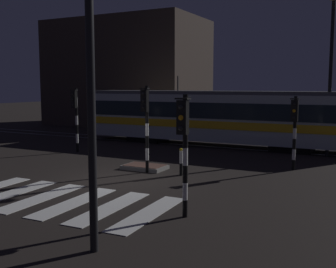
% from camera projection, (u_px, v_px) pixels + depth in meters
% --- Properties ---
extents(ground_plane, '(120.00, 120.00, 0.00)m').
position_uv_depth(ground_plane, '(116.00, 180.00, 15.68)').
color(ground_plane, black).
extents(rail_near, '(80.00, 0.12, 0.03)m').
position_uv_depth(rail_near, '(210.00, 147.00, 24.16)').
color(rail_near, '#59595E').
rests_on(rail_near, ground).
extents(rail_far, '(80.00, 0.12, 0.03)m').
position_uv_depth(rail_far, '(218.00, 144.00, 25.43)').
color(rail_far, '#59595E').
rests_on(rail_far, ground).
extents(crosswalk_zebra, '(7.24, 3.86, 0.02)m').
position_uv_depth(crosswalk_zebra, '(58.00, 200.00, 12.91)').
color(crosswalk_zebra, silver).
rests_on(crosswalk_zebra, ground).
extents(traffic_island, '(1.82, 1.13, 0.18)m').
position_uv_depth(traffic_island, '(145.00, 167.00, 17.73)').
color(traffic_island, slate).
rests_on(traffic_island, ground).
extents(traffic_light_median_centre, '(0.36, 0.42, 3.56)m').
position_uv_depth(traffic_light_median_centre, '(146.00, 116.00, 16.71)').
color(traffic_light_median_centre, black).
rests_on(traffic_light_median_centre, ground).
extents(traffic_light_corner_far_left, '(0.36, 0.42, 3.43)m').
position_uv_depth(traffic_light_corner_far_left, '(75.00, 110.00, 22.00)').
color(traffic_light_corner_far_left, black).
rests_on(traffic_light_corner_far_left, ground).
extents(traffic_light_corner_far_right, '(0.36, 0.42, 3.13)m').
position_uv_depth(traffic_light_corner_far_right, '(295.00, 122.00, 17.20)').
color(traffic_light_corner_far_right, black).
rests_on(traffic_light_corner_far_right, ground).
extents(traffic_light_corner_near_right, '(0.36, 0.42, 3.33)m').
position_uv_depth(traffic_light_corner_near_right, '(184.00, 137.00, 10.94)').
color(traffic_light_corner_near_right, black).
rests_on(traffic_light_corner_near_right, ground).
extents(street_lamp_trackside_right, '(0.44, 1.21, 7.94)m').
position_uv_depth(street_lamp_trackside_right, '(331.00, 57.00, 20.14)').
color(street_lamp_trackside_right, black).
rests_on(street_lamp_trackside_right, ground).
extents(street_lamp_near_kerb, '(0.44, 1.21, 7.96)m').
position_uv_depth(street_lamp_near_kerb, '(82.00, 13.00, 8.16)').
color(street_lamp_near_kerb, black).
rests_on(street_lamp_near_kerb, ground).
extents(tram, '(16.68, 2.58, 4.15)m').
position_uv_depth(tram, '(215.00, 116.00, 24.57)').
color(tram, '#B2BCC1').
rests_on(tram, ground).
extents(bollard_island_edge, '(0.12, 0.12, 1.11)m').
position_uv_depth(bollard_island_edge, '(181.00, 162.00, 16.37)').
color(bollard_island_edge, black).
rests_on(bollard_island_edge, ground).
extents(building_backdrop, '(13.69, 8.00, 9.38)m').
position_uv_depth(building_backdrop, '(127.00, 73.00, 37.90)').
color(building_backdrop, '#382D28').
rests_on(building_backdrop, ground).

